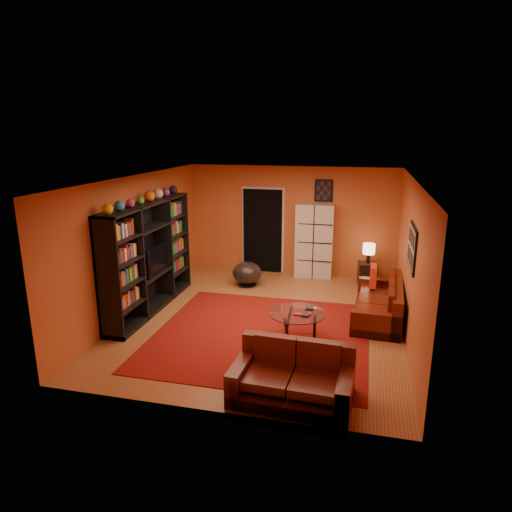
% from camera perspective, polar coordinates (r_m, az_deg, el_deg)
% --- Properties ---
extents(floor, '(6.00, 6.00, 0.00)m').
position_cam_1_polar(floor, '(8.61, 1.02, -7.83)').
color(floor, brown).
rests_on(floor, ground).
extents(ceiling, '(6.00, 6.00, 0.00)m').
position_cam_1_polar(ceiling, '(7.95, 1.11, 9.66)').
color(ceiling, white).
rests_on(ceiling, wall_back).
extents(wall_back, '(6.00, 0.00, 6.00)m').
position_cam_1_polar(wall_back, '(11.06, 4.44, 4.42)').
color(wall_back, '#BA5928').
rests_on(wall_back, floor).
extents(wall_front, '(6.00, 0.00, 6.00)m').
position_cam_1_polar(wall_front, '(5.44, -5.85, -7.31)').
color(wall_front, '#BA5928').
rests_on(wall_front, floor).
extents(wall_left, '(0.00, 6.00, 6.00)m').
position_cam_1_polar(wall_left, '(9.04, -14.61, 1.49)').
color(wall_left, '#BA5928').
rests_on(wall_left, floor).
extents(wall_right, '(0.00, 6.00, 6.00)m').
position_cam_1_polar(wall_right, '(8.04, 18.73, -0.53)').
color(wall_right, '#BA5928').
rests_on(wall_right, floor).
extents(rug, '(3.60, 3.60, 0.01)m').
position_cam_1_polar(rug, '(7.96, 0.62, -9.79)').
color(rug, '#630F0B').
rests_on(rug, floor).
extents(doorway, '(0.95, 0.10, 2.04)m').
position_cam_1_polar(doorway, '(11.21, 0.84, 3.15)').
color(doorway, black).
rests_on(doorway, floor).
extents(wall_art_right, '(0.03, 1.00, 0.70)m').
position_cam_1_polar(wall_art_right, '(7.68, 18.95, 1.04)').
color(wall_art_right, black).
rests_on(wall_art_right, wall_right).
extents(wall_art_back, '(0.42, 0.03, 0.52)m').
position_cam_1_polar(wall_art_back, '(10.83, 8.46, 8.09)').
color(wall_art_back, black).
rests_on(wall_art_back, wall_back).
extents(entertainment_unit, '(0.45, 3.00, 2.10)m').
position_cam_1_polar(entertainment_unit, '(9.00, -13.23, -0.13)').
color(entertainment_unit, black).
rests_on(entertainment_unit, floor).
extents(tv, '(0.96, 0.13, 0.55)m').
position_cam_1_polar(tv, '(9.07, -12.68, -0.33)').
color(tv, black).
rests_on(tv, entertainment_unit).
extents(sofa, '(0.94, 2.10, 0.85)m').
position_cam_1_polar(sofa, '(8.86, 15.52, -5.74)').
color(sofa, '#4A1309').
rests_on(sofa, rug).
extents(loveseat, '(1.59, 1.00, 0.85)m').
position_cam_1_polar(loveseat, '(6.20, 4.71, -14.76)').
color(loveseat, '#4A1309').
rests_on(loveseat, rug).
extents(throw_pillow, '(0.12, 0.42, 0.42)m').
position_cam_1_polar(throw_pillow, '(9.30, 14.44, -2.40)').
color(throw_pillow, red).
rests_on(throw_pillow, sofa).
extents(coffee_table, '(0.96, 0.96, 0.48)m').
position_cam_1_polar(coffee_table, '(7.66, 5.15, -7.39)').
color(coffee_table, silver).
rests_on(coffee_table, floor).
extents(storage_cabinet, '(0.89, 0.41, 1.75)m').
position_cam_1_polar(storage_cabinet, '(10.88, 7.28, 1.88)').
color(storage_cabinet, beige).
rests_on(storage_cabinet, floor).
extents(bowl_chair, '(0.67, 0.67, 0.54)m').
position_cam_1_polar(bowl_chair, '(10.30, -1.13, -2.14)').
color(bowl_chair, black).
rests_on(bowl_chair, floor).
extents(side_table, '(0.45, 0.45, 0.50)m').
position_cam_1_polar(side_table, '(10.72, 13.74, -2.13)').
color(side_table, black).
rests_on(side_table, floor).
extents(table_lamp, '(0.27, 0.27, 0.45)m').
position_cam_1_polar(table_lamp, '(10.57, 13.93, 0.79)').
color(table_lamp, black).
rests_on(table_lamp, side_table).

